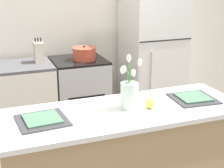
{
  "coord_description": "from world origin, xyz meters",
  "views": [
    {
      "loc": [
        -0.9,
        -2.12,
        1.84
      ],
      "look_at": [
        0.0,
        0.25,
        1.02
      ],
      "focal_mm": 55.0,
      "sensor_mm": 36.0,
      "label": 1
    }
  ],
  "objects": [
    {
      "name": "plate_setting_left",
      "position": [
        -0.59,
        0.01,
        0.91
      ],
      "size": [
        0.35,
        0.35,
        0.02
      ],
      "color": "#333338",
      "rests_on": "kitchen_island"
    },
    {
      "name": "kitchen_island",
      "position": [
        0.0,
        0.0,
        0.45
      ],
      "size": [
        1.8,
        0.66,
        0.9
      ],
      "color": "tan",
      "rests_on": "ground_plane"
    },
    {
      "name": "flower_vase",
      "position": [
        0.05,
        0.02,
        1.01
      ],
      "size": [
        0.16,
        0.14,
        0.39
      ],
      "color": "silver",
      "rests_on": "kitchen_island"
    },
    {
      "name": "plate_setting_right",
      "position": [
        0.59,
        0.01,
        0.91
      ],
      "size": [
        0.35,
        0.35,
        0.02
      ],
      "color": "#333338",
      "rests_on": "kitchen_island"
    },
    {
      "name": "refrigerator",
      "position": [
        1.05,
        1.6,
        0.89
      ],
      "size": [
        0.68,
        0.67,
        1.78
      ],
      "color": "white",
      "rests_on": "ground_plane"
    },
    {
      "name": "cooking_pot",
      "position": [
        0.16,
        1.55,
        0.97
      ],
      "size": [
        0.27,
        0.27,
        0.17
      ],
      "color": "#CC4C38",
      "rests_on": "stove_range"
    },
    {
      "name": "pear_figurine",
      "position": [
        0.19,
        -0.04,
        0.94
      ],
      "size": [
        0.07,
        0.07,
        0.11
      ],
      "color": "#E5CC4C",
      "rests_on": "kitchen_island"
    },
    {
      "name": "knife_block",
      "position": [
        -0.34,
        1.64,
        1.01
      ],
      "size": [
        0.1,
        0.14,
        0.27
      ],
      "color": "beige",
      "rests_on": "back_counter"
    },
    {
      "name": "stove_range",
      "position": [
        0.1,
        1.6,
        0.45
      ],
      "size": [
        0.6,
        0.61,
        0.89
      ],
      "color": "#B2B5B7",
      "rests_on": "ground_plane"
    },
    {
      "name": "back_wall",
      "position": [
        0.0,
        2.0,
        1.35
      ],
      "size": [
        5.2,
        0.08,
        2.7
      ],
      "color": "silver",
      "rests_on": "ground_plane"
    }
  ]
}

